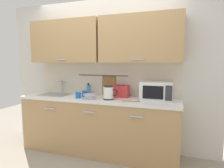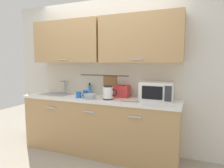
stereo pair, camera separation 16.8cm
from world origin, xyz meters
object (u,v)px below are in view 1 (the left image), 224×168
mixing_bowl (90,96)px  mug_by_kettle (85,94)px  toaster (121,91)px  mug_near_sink (78,95)px  microwave (157,91)px  wooden_spoon (133,101)px  dish_soap_bottle (88,89)px  electric_kettle (109,93)px

mixing_bowl → mug_by_kettle: size_ratio=1.78×
mug_by_kettle → mixing_bowl: bearing=-44.2°
toaster → mug_near_sink: bearing=-153.4°
microwave → mug_near_sink: size_ratio=3.83×
mixing_bowl → toaster: size_ratio=0.84×
mug_near_sink → mixing_bowl: 0.21m
mug_near_sink → mug_by_kettle: 0.15m
mixing_bowl → wooden_spoon: mixing_bowl is taller
dish_soap_bottle → mug_near_sink: 0.37m
mixing_bowl → mug_by_kettle: (-0.17, 0.17, 0.00)m
mixing_bowl → mug_by_kettle: bearing=135.8°
microwave → mug_by_kettle: microwave is taller
mug_near_sink → mug_by_kettle: bearing=76.0°
microwave → dish_soap_bottle: 1.18m
dish_soap_bottle → mixing_bowl: bearing=-61.2°
mug_near_sink → wooden_spoon: 0.87m
electric_kettle → mixing_bowl: bearing=-166.2°
electric_kettle → toaster: size_ratio=0.89×
toaster → mug_by_kettle: (-0.57, -0.16, -0.05)m
microwave → wooden_spoon: (-0.30, -0.24, -0.13)m
mug_near_sink → mug_by_kettle: same height
microwave → toaster: microwave is taller
electric_kettle → dish_soap_bottle: size_ratio=1.16×
mug_near_sink → mug_by_kettle: size_ratio=1.00×
mug_near_sink → toaster: bearing=26.6°
toaster → wooden_spoon: toaster is taller
toaster → mug_by_kettle: bearing=-164.6°
electric_kettle → mug_by_kettle: 0.46m
microwave → wooden_spoon: 0.40m
mug_near_sink → wooden_spoon: bearing=0.6°
electric_kettle → mug_near_sink: electric_kettle is taller
microwave → toaster: size_ratio=1.80×
dish_soap_bottle → mixing_bowl: 0.44m
microwave → mug_near_sink: microwave is taller
mixing_bowl → wooden_spoon: size_ratio=0.77×
dish_soap_bottle → toaster: dish_soap_bottle is taller
dish_soap_bottle → mug_near_sink: (0.00, -0.36, -0.04)m
microwave → dish_soap_bottle: microwave is taller
toaster → electric_kettle: bearing=-115.5°
mug_by_kettle → electric_kettle: bearing=-12.3°
microwave → mixing_bowl: bearing=-164.3°
microwave → mixing_bowl: size_ratio=2.15×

